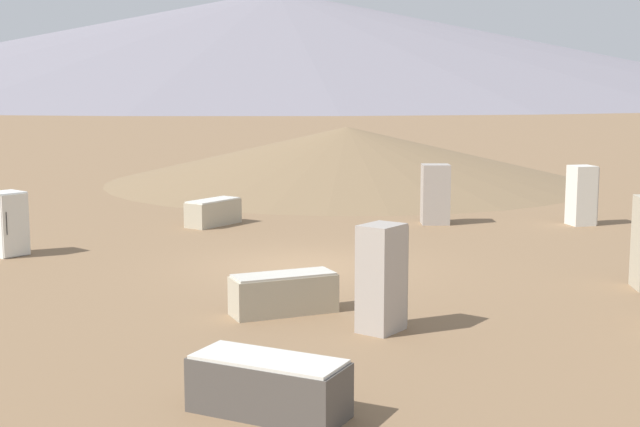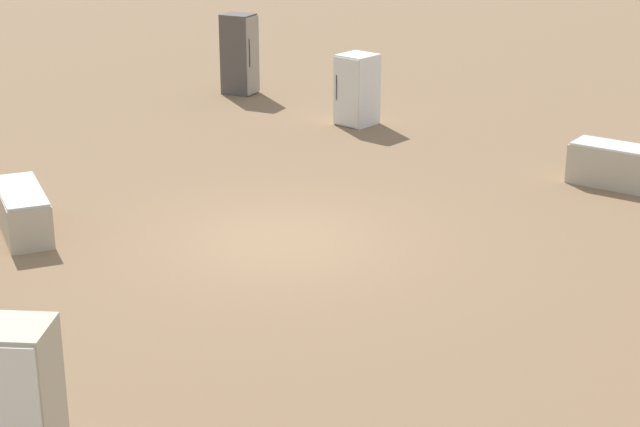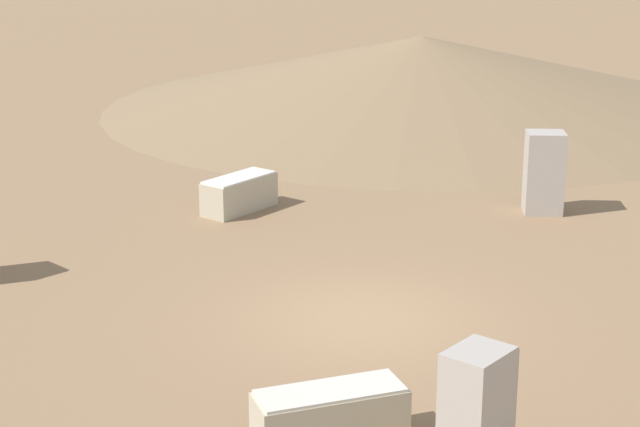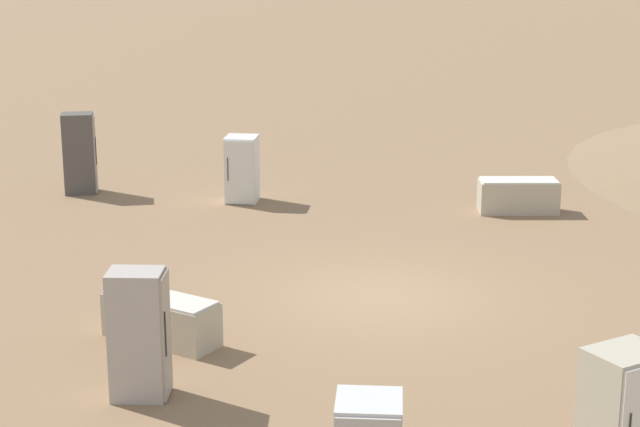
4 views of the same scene
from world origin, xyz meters
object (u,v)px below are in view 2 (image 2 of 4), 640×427
at_px(discarded_fridge_2, 357,90).
at_px(discarded_fridge_8, 23,211).
at_px(discarded_fridge_6, 620,166).
at_px(discarded_fridge_4, 13,418).
at_px(discarded_fridge_5, 240,54).

relative_size(discarded_fridge_2, discarded_fridge_8, 0.78).
xyz_separation_m(discarded_fridge_6, discarded_fridge_8, (3.30, -9.61, -0.01)).
distance_m(discarded_fridge_2, discarded_fridge_6, 6.23).
height_order(discarded_fridge_4, discarded_fridge_8, discarded_fridge_4).
relative_size(discarded_fridge_4, discarded_fridge_5, 0.96).
height_order(discarded_fridge_4, discarded_fridge_5, discarded_fridge_5).
bearing_deg(discarded_fridge_5, discarded_fridge_2, 68.31).
distance_m(discarded_fridge_4, discarded_fridge_6, 12.46).
xyz_separation_m(discarded_fridge_2, discarded_fridge_4, (14.10, -2.18, 0.16)).
relative_size(discarded_fridge_6, discarded_fridge_8, 0.95).
distance_m(discarded_fridge_2, discarded_fridge_5, 3.95).
relative_size(discarded_fridge_2, discarded_fridge_6, 0.82).
height_order(discarded_fridge_2, discarded_fridge_6, discarded_fridge_2).
relative_size(discarded_fridge_2, discarded_fridge_4, 0.83).
bearing_deg(discarded_fridge_4, discarded_fridge_5, -88.31).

